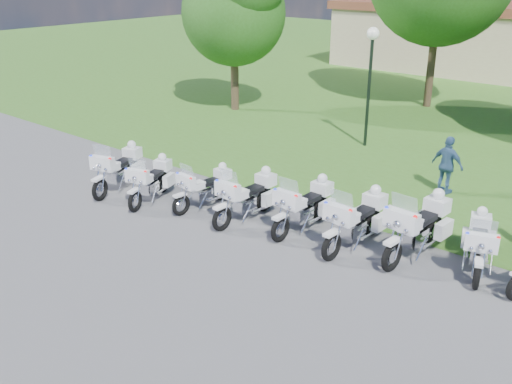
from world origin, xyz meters
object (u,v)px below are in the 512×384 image
Objects in this scene: motorcycle_0 at (119,168)px; lamp_post at (371,58)px; motorcycle_3 at (248,196)px; motorcycle_1 at (151,180)px; motorcycle_2 at (205,187)px; motorcycle_7 at (479,243)px; motorcycle_4 at (305,205)px; motorcycle_5 at (357,219)px; motorcycle_6 at (419,226)px; bystander_c at (447,165)px.

motorcycle_0 is 0.54× the size of lamp_post.
motorcycle_1 is at bearing 16.06° from motorcycle_3.
lamp_post reaches higher than motorcycle_0.
motorcycle_2 is 0.98× the size of motorcycle_7.
motorcycle_5 reaches higher than motorcycle_4.
lamp_post is (2.09, 8.59, 2.63)m from motorcycle_1.
motorcycle_6 is 1.50× the size of bystander_c.
lamp_post is 2.49× the size of bystander_c.
motorcycle_0 is 9.67m from lamp_post.
motorcycle_4 is 8.17m from lamp_post.
motorcycle_0 is 1.33× the size of bystander_c.
bystander_c reaches higher than motorcycle_7.
motorcycle_4 is (4.51, 1.23, 0.05)m from motorcycle_1.
motorcycle_1 is 6.14m from motorcycle_5.
motorcycle_2 is at bearing 10.31° from motorcycle_5.
motorcycle_7 is (7.14, 1.36, 0.04)m from motorcycle_2.
motorcycle_7 is (2.66, 0.76, -0.07)m from motorcycle_5.
motorcycle_6 is (8.76, 1.80, 0.06)m from motorcycle_0.
motorcycle_4 is (2.98, 0.58, 0.08)m from motorcycle_2.
motorcycle_2 is 0.80× the size of motorcycle_6.
motorcycle_4 reaches higher than motorcycle_1.
motorcycle_0 is 0.89× the size of motorcycle_6.
motorcycle_6 is at bearing -163.71° from motorcycle_2.
motorcycle_5 is 1.16× the size of motorcycle_7.
motorcycle_7 is at bearing 174.10° from motorcycle_1.
motorcycle_5 is at bearing -3.55° from motorcycle_7.
motorcycle_4 is at bearing 3.54° from motorcycle_5.
motorcycle_2 is 8.40m from lamp_post.
motorcycle_1 is 9.23m from lamp_post.
motorcycle_4 is at bearing -71.84° from lamp_post.
motorcycle_6 is at bearing -156.77° from motorcycle_5.
lamp_post is at bearing -70.29° from motorcycle_4.
bystander_c is at bearing -155.79° from motorcycle_1.
bystander_c reaches higher than motorcycle_3.
motorcycle_6 reaches higher than motorcycle_7.
motorcycle_3 is at bearing 175.44° from motorcycle_1.
lamp_post is at bearing -88.54° from motorcycle_2.
motorcycle_1 is at bearing 16.80° from motorcycle_4.
motorcycle_5 is at bearing -177.53° from motorcycle_4.
bystander_c is (-1.04, 4.16, 0.13)m from motorcycle_6.
bystander_c is at bearing -126.70° from motorcycle_2.
motorcycle_5 is (1.50, 0.02, 0.03)m from motorcycle_4.
motorcycle_3 is at bearing -83.49° from lamp_post.
lamp_post is at bearing -59.27° from motorcycle_5.
motorcycle_3 is 0.96× the size of motorcycle_5.
motorcycle_7 is 1.23× the size of bystander_c.
motorcycle_7 is 0.49× the size of lamp_post.
motorcycle_5 is 0.94× the size of motorcycle_6.
motorcycle_0 is at bearing -7.91° from motorcycle_7.
motorcycle_1 is 0.89× the size of motorcycle_3.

